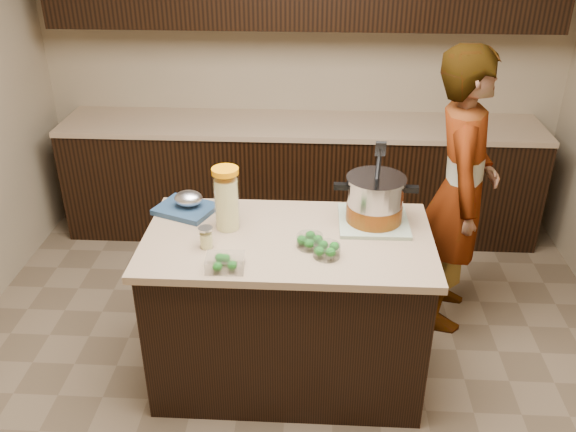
# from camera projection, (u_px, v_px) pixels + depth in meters

# --- Properties ---
(ground_plane) EXTENTS (4.00, 4.00, 0.00)m
(ground_plane) POSITION_uv_depth(u_px,v_px,m) (288.00, 372.00, 3.49)
(ground_plane) COLOR brown
(ground_plane) RESTS_ON ground
(room_shell) EXTENTS (4.04, 4.04, 2.72)m
(room_shell) POSITION_uv_depth(u_px,v_px,m) (288.00, 77.00, 2.68)
(room_shell) COLOR tan
(room_shell) RESTS_ON ground
(back_cabinets) EXTENTS (3.60, 0.63, 2.33)m
(back_cabinets) POSITION_uv_depth(u_px,v_px,m) (301.00, 116.00, 4.57)
(back_cabinets) COLOR black
(back_cabinets) RESTS_ON ground
(island) EXTENTS (1.46, 0.81, 0.90)m
(island) POSITION_uv_depth(u_px,v_px,m) (288.00, 309.00, 3.28)
(island) COLOR black
(island) RESTS_ON ground
(dish_towel) EXTENTS (0.36, 0.36, 0.02)m
(dish_towel) POSITION_uv_depth(u_px,v_px,m) (373.00, 221.00, 3.19)
(dish_towel) COLOR #547750
(dish_towel) RESTS_ON island
(stock_pot) EXTENTS (0.43, 0.32, 0.44)m
(stock_pot) POSITION_uv_depth(u_px,v_px,m) (375.00, 202.00, 3.14)
(stock_pot) COLOR #B7B7BC
(stock_pot) RESTS_ON dish_towel
(lemonade_pitcher) EXTENTS (0.18, 0.18, 0.33)m
(lemonade_pitcher) POSITION_uv_depth(u_px,v_px,m) (227.00, 201.00, 3.08)
(lemonade_pitcher) COLOR #D9D285
(lemonade_pitcher) RESTS_ON island
(mason_jar) EXTENTS (0.09, 0.09, 0.12)m
(mason_jar) POSITION_uv_depth(u_px,v_px,m) (206.00, 238.00, 2.96)
(mason_jar) COLOR #D9D285
(mason_jar) RESTS_ON island
(broccoli_tub_left) EXTENTS (0.17, 0.17, 0.06)m
(broccoli_tub_left) POSITION_uv_depth(u_px,v_px,m) (310.00, 242.00, 2.97)
(broccoli_tub_left) COLOR silver
(broccoli_tub_left) RESTS_ON island
(broccoli_tub_right) EXTENTS (0.15, 0.15, 0.06)m
(broccoli_tub_right) POSITION_uv_depth(u_px,v_px,m) (327.00, 251.00, 2.89)
(broccoli_tub_right) COLOR silver
(broccoli_tub_right) RESTS_ON island
(broccoli_tub_rect) EXTENTS (0.18, 0.14, 0.06)m
(broccoli_tub_rect) POSITION_uv_depth(u_px,v_px,m) (225.00, 263.00, 2.80)
(broccoli_tub_rect) COLOR silver
(broccoli_tub_rect) RESTS_ON island
(blue_tray) EXTENTS (0.37, 0.33, 0.11)m
(blue_tray) POSITION_uv_depth(u_px,v_px,m) (187.00, 205.00, 3.29)
(blue_tray) COLOR navy
(blue_tray) RESTS_ON island
(person) EXTENTS (0.52, 0.70, 1.74)m
(person) POSITION_uv_depth(u_px,v_px,m) (460.00, 193.00, 3.58)
(person) COLOR gray
(person) RESTS_ON ground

